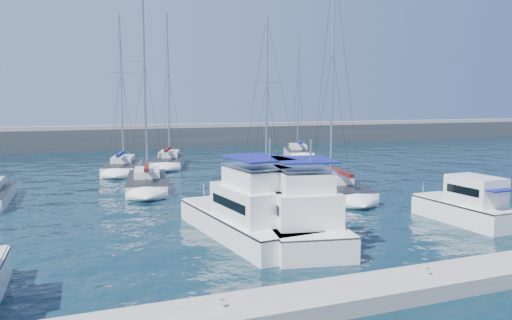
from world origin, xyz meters
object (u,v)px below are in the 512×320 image
object	(u,v)px
sailboat_mid_c	(271,191)
sailboat_back_b	(169,161)
motor_yacht_stbd_inner	(298,220)
sailboat_back_a	(123,167)
sailboat_mid_b	(147,182)
motor_yacht_port_inner	(247,216)
sailboat_back_c	(298,152)
sailboat_mid_d	(334,188)
motor_yacht_stbd_outer	(468,207)

from	to	relation	value
sailboat_mid_c	sailboat_back_b	size ratio (longest dim) A/B	0.79
motor_yacht_stbd_inner	sailboat_back_a	distance (m)	29.43
motor_yacht_stbd_inner	sailboat_mid_b	distance (m)	18.90
motor_yacht_port_inner	sailboat_mid_c	bearing A→B (deg)	54.23
sailboat_back_a	sailboat_back_c	xyz separation A→B (m)	(22.62, 6.33, -0.00)
sailboat_back_b	sailboat_mid_d	bearing A→B (deg)	-53.40
motor_yacht_port_inner	motor_yacht_stbd_inner	world-z (taller)	same
motor_yacht_stbd_outer	sailboat_back_b	distance (m)	33.95
sailboat_back_a	sailboat_mid_b	bearing A→B (deg)	-72.34
motor_yacht_port_inner	sailboat_back_c	xyz separation A→B (m)	(19.54, 33.56, -0.61)
sailboat_mid_c	sailboat_mid_d	size ratio (longest dim) A/B	0.76
sailboat_back_b	sailboat_mid_b	bearing A→B (deg)	-91.70
motor_yacht_stbd_outer	sailboat_mid_c	distance (m)	13.33
sailboat_mid_b	sailboat_back_c	distance (m)	27.71
sailboat_mid_d	sailboat_back_b	distance (m)	23.30
sailboat_back_b	motor_yacht_port_inner	bearing A→B (deg)	-77.44
sailboat_back_b	sailboat_back_c	size ratio (longest dim) A/B	1.08
motor_yacht_port_inner	motor_yacht_stbd_inner	xyz separation A→B (m)	(2.07, -1.73, -0.00)
sailboat_mid_c	sailboat_back_a	xyz separation A→B (m)	(-8.36, 18.07, 0.01)
motor_yacht_stbd_inner	sailboat_back_a	size ratio (longest dim) A/B	0.56
motor_yacht_stbd_outer	sailboat_mid_b	xyz separation A→B (m)	(-15.31, 18.37, -0.41)
sailboat_mid_b	sailboat_back_b	world-z (taller)	sailboat_back_b
sailboat_mid_b	sailboat_back_a	bearing A→B (deg)	103.42
motor_yacht_port_inner	sailboat_back_a	world-z (taller)	sailboat_back_a
motor_yacht_stbd_inner	sailboat_back_c	distance (m)	39.39
sailboat_mid_b	sailboat_back_a	distance (m)	10.64
sailboat_back_b	sailboat_back_c	bearing A→B (deg)	26.88
sailboat_back_c	sailboat_mid_b	bearing A→B (deg)	-122.52
motor_yacht_stbd_outer	sailboat_mid_d	size ratio (longest dim) A/B	0.36
motor_yacht_port_inner	sailboat_back_b	distance (m)	30.56
motor_yacht_port_inner	sailboat_back_b	bearing A→B (deg)	79.97
sailboat_back_a	motor_yacht_stbd_outer	bearing A→B (deg)	-47.15
motor_yacht_port_inner	sailboat_back_c	bearing A→B (deg)	53.96
sailboat_back_c	motor_yacht_port_inner	bearing A→B (deg)	-100.42
sailboat_mid_b	sailboat_mid_d	xyz separation A→B (m)	(12.54, -8.07, 0.02)
sailboat_back_a	sailboat_mid_c	bearing A→B (deg)	-51.23
motor_yacht_stbd_inner	sailboat_mid_d	xyz separation A→B (m)	(8.07, 10.29, -0.59)
motor_yacht_stbd_inner	sailboat_back_c	world-z (taller)	sailboat_back_c
sailboat_mid_b	sailboat_back_b	size ratio (longest dim) A/B	0.97
sailboat_mid_c	sailboat_mid_d	world-z (taller)	sailboat_mid_d
sailboat_mid_d	sailboat_mid_c	bearing A→B (deg)	-176.73
sailboat_mid_d	sailboat_back_c	world-z (taller)	sailboat_mid_d
motor_yacht_stbd_outer	sailboat_mid_c	size ratio (longest dim) A/B	0.47
sailboat_back_b	sailboat_mid_c	bearing A→B (deg)	-65.11
motor_yacht_stbd_inner	sailboat_mid_b	bearing A→B (deg)	114.98
motor_yacht_stbd_outer	sailboat_mid_d	world-z (taller)	sailboat_mid_d
motor_yacht_stbd_outer	sailboat_back_b	bearing A→B (deg)	106.56
motor_yacht_port_inner	sailboat_mid_c	size ratio (longest dim) A/B	0.79
motor_yacht_stbd_outer	sailboat_mid_d	distance (m)	10.68
motor_yacht_stbd_outer	sailboat_mid_b	world-z (taller)	sailboat_mid_b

